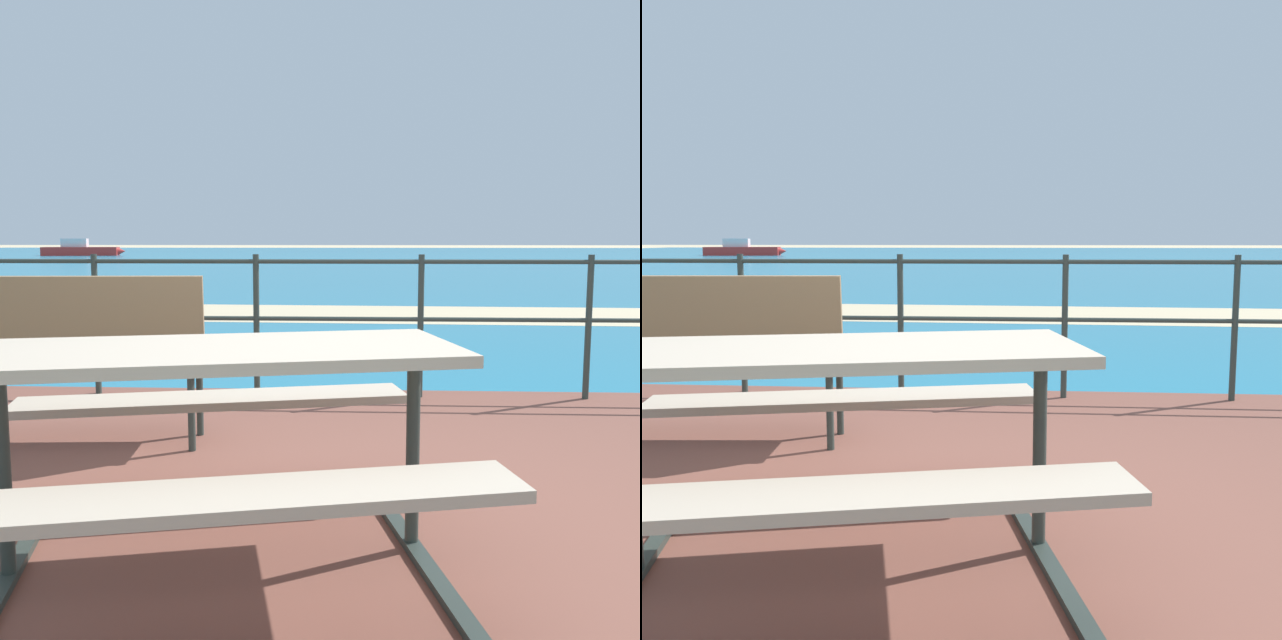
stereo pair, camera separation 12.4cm
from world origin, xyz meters
TOP-DOWN VIEW (x-y plane):
  - ground_plane at (0.00, 0.00)m, footprint 240.00×240.00m
  - patio_paving at (0.00, 0.00)m, footprint 6.40×5.20m
  - sea_water at (0.00, 40.00)m, footprint 90.00×90.00m
  - beach_strip at (0.00, 8.37)m, footprint 54.06×4.64m
  - picnic_table at (-0.35, -0.23)m, footprint 1.91×1.73m
  - park_bench at (-1.54, 1.06)m, footprint 1.75×0.54m
  - railing_fence at (0.00, 2.39)m, footprint 5.94×0.04m
  - boat_near at (-18.84, 44.63)m, footprint 5.65×2.07m

SIDE VIEW (x-z plane):
  - ground_plane at x=0.00m, z-range 0.00..0.00m
  - sea_water at x=0.00m, z-range 0.00..0.01m
  - beach_strip at x=0.00m, z-range 0.00..0.01m
  - patio_paving at x=0.00m, z-range 0.00..0.06m
  - boat_near at x=-18.84m, z-range -0.19..0.99m
  - park_bench at x=-1.54m, z-range 0.15..1.10m
  - picnic_table at x=-0.35m, z-range 0.25..1.03m
  - railing_fence at x=0.00m, z-range 0.19..1.22m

